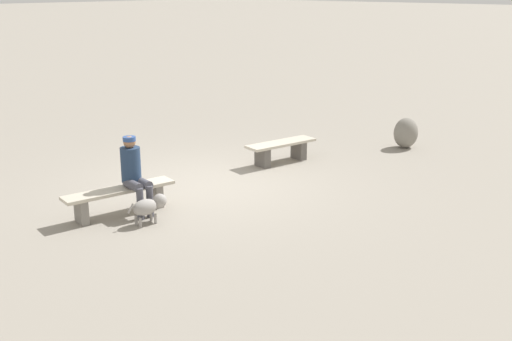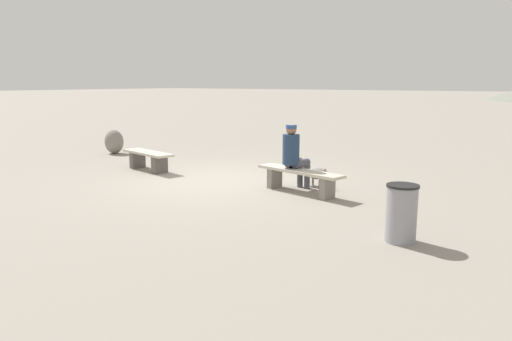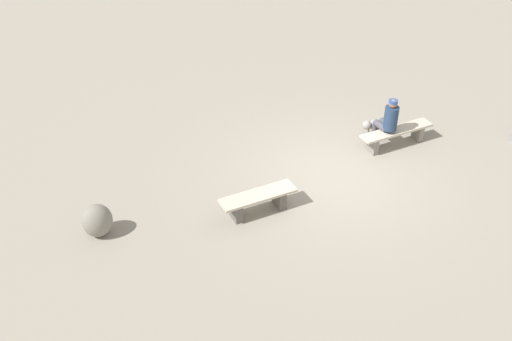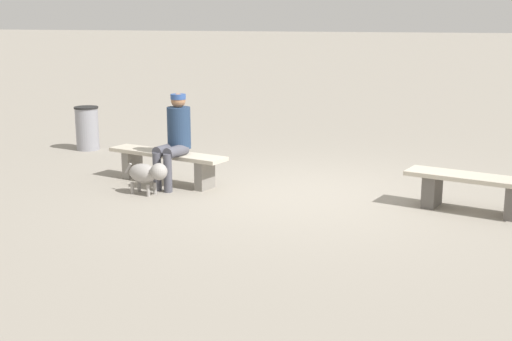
{
  "view_description": "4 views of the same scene",
  "coord_description": "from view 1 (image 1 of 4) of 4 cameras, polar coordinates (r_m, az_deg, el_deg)",
  "views": [
    {
      "loc": [
        7.41,
        7.83,
        3.52
      ],
      "look_at": [
        0.14,
        1.31,
        0.58
      ],
      "focal_mm": 43.68,
      "sensor_mm": 36.0,
      "label": 1
    },
    {
      "loc": [
        6.24,
        -7.48,
        2.01
      ],
      "look_at": [
        1.47,
        -0.67,
        0.48
      ],
      "focal_mm": 33.8,
      "sensor_mm": 36.0,
      "label": 2
    },
    {
      "loc": [
        -7.86,
        -7.46,
        7.6
      ],
      "look_at": [
        -1.78,
        0.44,
        0.66
      ],
      "focal_mm": 42.98,
      "sensor_mm": 36.0,
      "label": 3
    },
    {
      "loc": [
        -2.37,
        7.97,
        2.21
      ],
      "look_at": [
        0.25,
        1.09,
        0.54
      ],
      "focal_mm": 47.03,
      "sensor_mm": 36.0,
      "label": 4
    }
  ],
  "objects": [
    {
      "name": "ground",
      "position": [
        11.35,
        -4.43,
        -1.51
      ],
      "size": [
        210.0,
        210.0,
        0.06
      ],
      "primitive_type": "cube",
      "color": "gray"
    },
    {
      "name": "bench_left",
      "position": [
        12.68,
        2.31,
        1.99
      ],
      "size": [
        1.6,
        0.71,
        0.44
      ],
      "rotation": [
        0.0,
        0.0,
        -0.2
      ],
      "color": "#605B56",
      "rests_on": "ground"
    },
    {
      "name": "bench_right",
      "position": [
        10.04,
        -12.38,
        -2.29
      ],
      "size": [
        1.84,
        0.71,
        0.43
      ],
      "rotation": [
        0.0,
        0.0,
        -0.2
      ],
      "color": "gray",
      "rests_on": "ground"
    },
    {
      "name": "seated_person",
      "position": [
        9.94,
        -11.13,
        -0.02
      ],
      "size": [
        0.37,
        0.61,
        1.24
      ],
      "rotation": [
        0.0,
        0.0,
        -0.14
      ],
      "color": "navy",
      "rests_on": "ground"
    },
    {
      "name": "dog",
      "position": [
        9.59,
        -9.74,
        -3.2
      ],
      "size": [
        0.66,
        0.3,
        0.43
      ],
      "rotation": [
        0.0,
        0.0,
        2.99
      ],
      "color": "gray",
      "rests_on": "ground"
    },
    {
      "name": "boulder",
      "position": [
        14.23,
        13.56,
        3.37
      ],
      "size": [
        0.66,
        0.61,
        0.68
      ],
      "primitive_type": "ellipsoid",
      "rotation": [
        0.0,
        0.0,
        4.51
      ],
      "color": "gray",
      "rests_on": "ground"
    }
  ]
}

